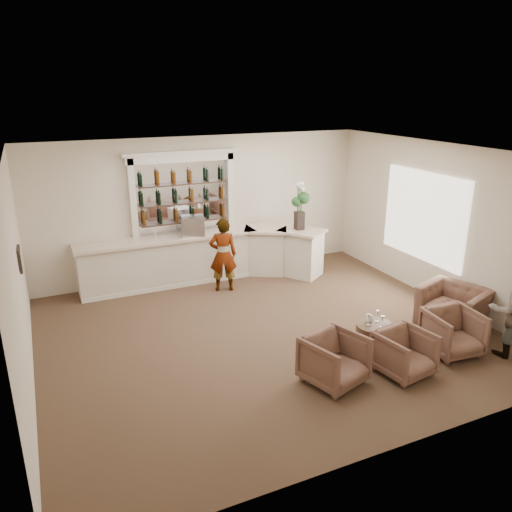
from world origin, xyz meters
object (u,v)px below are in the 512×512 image
at_px(cocktail_table, 374,338).
at_px(armchair_far, 453,306).
at_px(espresso_machine, 193,226).
at_px(armchair_left, 334,360).
at_px(flower_vase, 300,203).
at_px(bar_counter, 205,257).
at_px(armchair_center, 404,353).
at_px(armchair_right, 453,332).
at_px(sommelier, 223,255).

relative_size(cocktail_table, armchair_far, 0.56).
height_order(cocktail_table, espresso_machine, espresso_machine).
height_order(armchair_left, flower_vase, flower_vase).
relative_size(armchair_far, flower_vase, 1.01).
height_order(bar_counter, espresso_machine, espresso_machine).
xyz_separation_m(armchair_center, armchair_right, (1.19, 0.18, 0.02)).
relative_size(sommelier, espresso_machine, 3.31).
relative_size(sommelier, armchair_center, 2.08).
bearing_deg(bar_counter, cocktail_table, -70.23).
bearing_deg(espresso_machine, sommelier, -45.98).
relative_size(bar_counter, cocktail_table, 8.94).
distance_m(armchair_center, flower_vase, 4.85).
relative_size(armchair_right, espresso_machine, 1.69).
distance_m(armchair_far, espresso_machine, 5.73).
height_order(armchair_center, armchair_far, armchair_far).
relative_size(bar_counter, espresso_machine, 11.38).
bearing_deg(armchair_right, espresso_machine, 126.45).
height_order(sommelier, armchair_right, sommelier).
xyz_separation_m(sommelier, armchair_right, (2.56, -4.24, -0.44)).
bearing_deg(armchair_center, armchair_left, 158.52).
distance_m(sommelier, armchair_right, 4.97).
height_order(armchair_left, armchair_center, armchair_left).
bearing_deg(cocktail_table, armchair_far, 6.20).
bearing_deg(bar_counter, flower_vase, -14.23).
bearing_deg(armchair_far, armchair_left, -95.97).
height_order(bar_counter, cocktail_table, bar_counter).
height_order(armchair_left, armchair_far, armchair_left).
bearing_deg(armchair_right, armchair_center, -165.93).
bearing_deg(flower_vase, armchair_far, -68.76).
height_order(armchair_center, flower_vase, flower_vase).
bearing_deg(cocktail_table, flower_vase, 80.90).
bearing_deg(armchair_left, armchair_right, -19.09).
height_order(armchair_center, armchair_right, armchair_right).
xyz_separation_m(armchair_left, flower_vase, (1.77, 4.34, 1.39)).
xyz_separation_m(bar_counter, armchair_center, (1.54, -5.14, -0.21)).
height_order(bar_counter, flower_vase, flower_vase).
xyz_separation_m(sommelier, armchair_center, (1.37, -4.43, -0.47)).
bearing_deg(flower_vase, bar_counter, 165.77).
bearing_deg(armchair_right, armchair_left, -176.24).
bearing_deg(armchair_center, armchair_right, -0.49).
bearing_deg(flower_vase, armchair_left, -112.17).
bearing_deg(armchair_left, flower_vase, 50.31).
bearing_deg(flower_vase, cocktail_table, -99.10).
bearing_deg(armchair_center, espresso_machine, 100.09).
distance_m(bar_counter, flower_vase, 2.55).
relative_size(cocktail_table, armchair_center, 0.80).
distance_m(armchair_left, espresso_machine, 5.05).
xyz_separation_m(espresso_machine, flower_vase, (2.44, -0.56, 0.42)).
relative_size(espresso_machine, flower_vase, 0.44).
bearing_deg(espresso_machine, armchair_right, -46.05).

